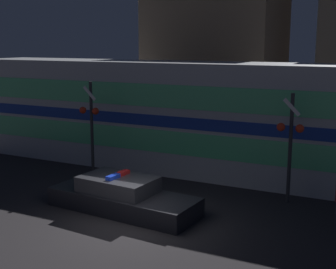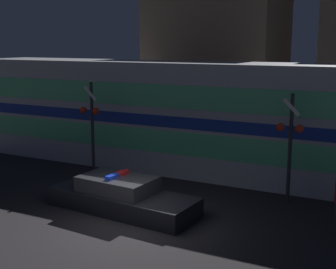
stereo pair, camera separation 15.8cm
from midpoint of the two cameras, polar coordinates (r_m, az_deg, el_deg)
The scene contains 6 objects.
ground_plane at distance 13.64m, azimuth -5.31°, elevation -11.41°, with size 120.00×120.00×0.00m, color #262326.
train at distance 18.86m, azimuth 4.02°, elevation 2.00°, with size 21.48×2.83×4.45m.
police_car at distance 14.93m, azimuth -5.92°, elevation -7.59°, with size 4.97×2.08×1.20m.
crossing_signal_near at distance 15.55m, azimuth 14.39°, elevation -0.55°, with size 0.87×0.34×3.64m.
crossing_signal_far at distance 18.59m, azimuth -9.65°, elevation 1.69°, with size 0.87×0.34×3.73m.
building_left at distance 25.32m, azimuth 5.72°, elevation 8.36°, with size 6.53×5.16×8.00m.
Camera 1 is at (6.65, -10.69, 5.23)m, focal length 50.00 mm.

